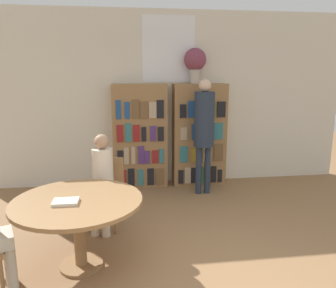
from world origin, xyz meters
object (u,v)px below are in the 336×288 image
reading_table (78,210)px  seated_reader_left (102,178)px  flower_vase (195,61)px  bookshelf_left (140,136)px  librarian_standing (204,124)px  bookshelf_right (199,135)px  chair_left_side (107,189)px

reading_table → seated_reader_left: seated_reader_left is taller
flower_vase → seated_reader_left: (-1.49, -1.63, -1.45)m
bookshelf_left → librarian_standing: (1.00, -0.50, 0.27)m
bookshelf_right → chair_left_side: 2.16m
chair_left_side → seated_reader_left: seated_reader_left is taller
bookshelf_right → seated_reader_left: size_ratio=1.44×
chair_left_side → bookshelf_left: bearing=-95.4°
chair_left_side → seated_reader_left: bearing=90.0°
reading_table → chair_left_side: (0.23, 0.95, -0.13)m
flower_vase → reading_table: bearing=-125.0°
flower_vase → librarian_standing: bearing=-83.7°
seated_reader_left → librarian_standing: 1.97m
bookshelf_right → chair_left_side: bearing=-136.8°
flower_vase → bookshelf_left: bearing=-179.7°
reading_table → chair_left_side: chair_left_side is taller
bookshelf_left → librarian_standing: 1.15m
librarian_standing → chair_left_side: bearing=-147.7°
bookshelf_right → reading_table: bookshelf_right is taller
bookshelf_right → flower_vase: size_ratio=3.03×
bookshelf_right → librarian_standing: (-0.04, -0.50, 0.27)m
flower_vase → reading_table: (-1.68, -2.41, -1.52)m
bookshelf_left → librarian_standing: librarian_standing is taller
bookshelf_right → librarian_standing: librarian_standing is taller
bookshelf_left → chair_left_side: (-0.51, -1.45, -0.40)m
bookshelf_right → flower_vase: flower_vase is taller
bookshelf_right → flower_vase: bearing=177.1°
librarian_standing → reading_table: bearing=-132.4°
bookshelf_left → flower_vase: 1.58m
seated_reader_left → librarian_standing: librarian_standing is taller
bookshelf_left → bookshelf_right: bearing=0.0°
bookshelf_right → chair_left_side: size_ratio=2.01×
bookshelf_right → chair_left_side: (-1.55, -1.45, -0.40)m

